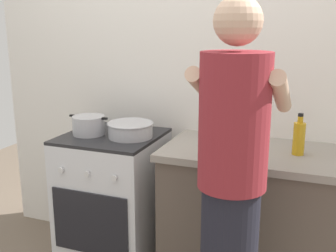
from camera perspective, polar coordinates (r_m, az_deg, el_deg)
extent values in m
cube|color=silver|center=(2.68, 5.96, 6.75)|extent=(3.20, 0.10, 2.50)
cube|color=brown|center=(2.52, 11.24, -13.53)|extent=(0.96, 0.56, 0.86)
cube|color=gray|center=(2.35, 11.75, -3.73)|extent=(1.00, 0.60, 0.04)
cube|color=silver|center=(2.78, -7.61, -10.40)|extent=(0.60, 0.60, 0.88)
cube|color=#232326|center=(2.63, -7.92, -1.43)|extent=(0.60, 0.60, 0.02)
cube|color=black|center=(2.56, -10.95, -13.35)|extent=(0.51, 0.01, 0.40)
cylinder|color=silver|center=(2.52, -14.86, -6.05)|extent=(0.04, 0.01, 0.04)
cylinder|color=silver|center=(2.42, -11.37, -6.66)|extent=(0.04, 0.01, 0.04)
cylinder|color=silver|center=(2.34, -7.60, -7.30)|extent=(0.04, 0.01, 0.04)
cylinder|color=#B2B2B7|center=(2.65, -11.11, 0.10)|extent=(0.21, 0.21, 0.12)
cube|color=black|center=(2.70, -13.29, 1.43)|extent=(0.04, 0.02, 0.01)
cube|color=black|center=(2.57, -8.94, 1.05)|extent=(0.04, 0.02, 0.01)
cylinder|color=#B7B7BC|center=(2.55, -5.31, -0.57)|extent=(0.28, 0.28, 0.09)
torus|color=#B7B7BC|center=(2.54, -5.33, 0.37)|extent=(0.29, 0.29, 0.01)
cylinder|color=silver|center=(2.54, 7.01, -0.08)|extent=(0.10, 0.10, 0.14)
cylinder|color=silver|center=(2.52, 7.62, 1.39)|extent=(0.01, 0.04, 0.23)
sphere|color=silver|center=(2.50, 7.71, 4.21)|extent=(0.03, 0.03, 0.03)
cylinder|color=white|center=(2.53, 7.06, 1.48)|extent=(0.06, 0.02, 0.23)
sphere|color=white|center=(2.51, 7.15, 4.30)|extent=(0.03, 0.03, 0.03)
cylinder|color=black|center=(2.53, 7.58, 1.80)|extent=(0.03, 0.06, 0.28)
sphere|color=black|center=(2.50, 7.69, 5.19)|extent=(0.03, 0.03, 0.03)
cylinder|color=silver|center=(2.36, 11.45, -2.15)|extent=(0.04, 0.04, 0.08)
cylinder|color=red|center=(2.35, 11.51, -1.02)|extent=(0.04, 0.04, 0.02)
cylinder|color=gold|center=(2.30, 17.94, -1.73)|extent=(0.06, 0.06, 0.18)
cylinder|color=gold|center=(2.27, 18.14, 0.85)|extent=(0.03, 0.03, 0.04)
cylinder|color=black|center=(2.26, 18.19, 1.49)|extent=(0.03, 0.03, 0.02)
cylinder|color=maroon|center=(1.72, 9.28, 0.62)|extent=(0.30, 0.30, 0.58)
sphere|color=#D3AA8C|center=(1.68, 9.84, 14.40)|extent=(0.20, 0.20, 0.20)
cylinder|color=#D3AA8C|center=(1.87, 5.20, 5.25)|extent=(0.07, 0.41, 0.24)
cylinder|color=#D3AA8C|center=(1.81, 15.63, 4.50)|extent=(0.07, 0.41, 0.24)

